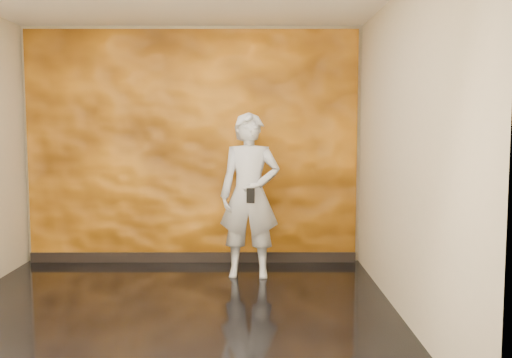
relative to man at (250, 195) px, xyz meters
The scene contains 5 objects.
room 1.55m from the man, 117.98° to the right, with size 4.02×4.02×2.81m.
feature_wall 1.08m from the man, 135.63° to the left, with size 3.90×0.06×2.75m, color orange.
baseboard 1.25m from the man, 137.39° to the left, with size 3.90×0.04×0.12m, color black.
man is the anchor object (origin of this frame).
phone 0.27m from the man, 87.40° to the right, with size 0.08×0.02×0.16m, color black.
Camera 1 is at (0.74, -4.81, 1.64)m, focal length 40.00 mm.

